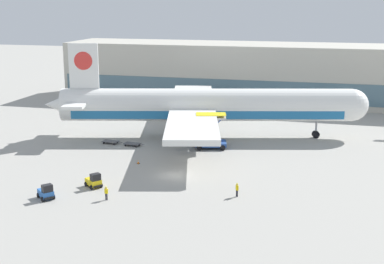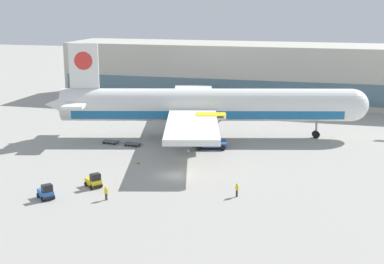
% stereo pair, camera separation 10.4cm
% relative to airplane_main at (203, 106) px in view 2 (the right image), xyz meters
% --- Properties ---
extents(ground_plane, '(400.00, 400.00, 0.00)m').
position_rel_airplane_main_xyz_m(ground_plane, '(1.30, -22.06, -5.84)').
color(ground_plane, '#9E9B93').
extents(terminal_building, '(90.00, 18.20, 14.00)m').
position_rel_airplane_main_xyz_m(terminal_building, '(1.58, 39.75, 1.15)').
color(terminal_building, '#BCB7A8').
rests_on(terminal_building, ground_plane).
extents(airplane_main, '(57.03, 48.50, 17.00)m').
position_rel_airplane_main_xyz_m(airplane_main, '(0.00, 0.00, 0.00)').
color(airplane_main, white).
rests_on(airplane_main, ground_plane).
extents(scissor_lift_loader, '(5.78, 4.43, 5.91)m').
position_rel_airplane_main_xyz_m(scissor_lift_loader, '(2.98, -6.54, -3.62)').
color(scissor_lift_loader, '#284C99').
rests_on(scissor_lift_loader, ground_plane).
extents(baggage_tug_foreground, '(2.80, 2.65, 2.00)m').
position_rel_airplane_main_xyz_m(baggage_tug_foreground, '(-7.85, -29.47, -4.96)').
color(baggage_tug_foreground, yellow).
rests_on(baggage_tug_foreground, ground_plane).
extents(baggage_tug_mid, '(2.78, 2.68, 2.00)m').
position_rel_airplane_main_xyz_m(baggage_tug_mid, '(-11.84, -34.96, -4.96)').
color(baggage_tug_mid, '#2D66B7').
rests_on(baggage_tug_mid, ground_plane).
extents(baggage_dolly_lead, '(3.76, 1.79, 0.48)m').
position_rel_airplane_main_xyz_m(baggage_dolly_lead, '(-14.54, -8.07, -5.45)').
color(baggage_dolly_lead, '#56565B').
rests_on(baggage_dolly_lead, ground_plane).
extents(baggage_dolly_second, '(3.76, 1.79, 0.48)m').
position_rel_airplane_main_xyz_m(baggage_dolly_second, '(-10.33, -8.56, -5.45)').
color(baggage_dolly_second, '#56565B').
rests_on(baggage_dolly_second, ground_plane).
extents(ground_crew_near, '(0.42, 0.44, 1.81)m').
position_rel_airplane_main_xyz_m(ground_crew_near, '(11.23, -28.20, -4.76)').
color(ground_crew_near, black).
rests_on(ground_crew_near, ground_plane).
extents(ground_crew_far, '(0.55, 0.31, 1.77)m').
position_rel_airplane_main_xyz_m(ground_crew_far, '(-4.36, -33.43, -4.80)').
color(ground_crew_far, black).
rests_on(ground_crew_far, ground_plane).
extents(traffic_cone_near, '(0.40, 0.40, 0.60)m').
position_rel_airplane_main_xyz_m(traffic_cone_near, '(-5.80, -18.01, -5.55)').
color(traffic_cone_near, black).
rests_on(traffic_cone_near, ground_plane).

